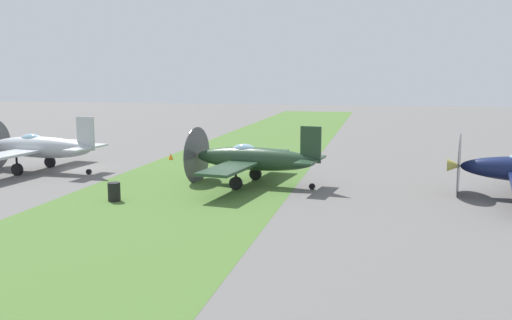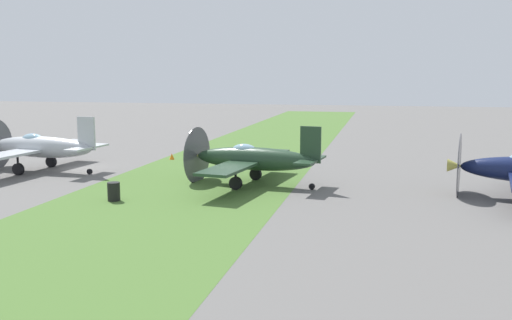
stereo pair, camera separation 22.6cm
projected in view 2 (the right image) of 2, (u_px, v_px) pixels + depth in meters
ground_plane at (67, 169)px, 36.11m from camera, size 160.00×160.00×0.00m
grass_verge at (211, 175)px, 33.99m from camera, size 120.00×11.00×0.01m
airplane_lead at (39, 147)px, 35.19m from camera, size 10.32×8.17×3.67m
airplane_wingman at (252, 159)px, 30.81m from camera, size 9.87×7.85×3.50m
fuel_drum at (114, 192)px, 27.11m from camera, size 0.60×0.60×0.90m
runway_marker_cone at (172, 156)px, 40.30m from camera, size 0.36×0.36×0.44m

